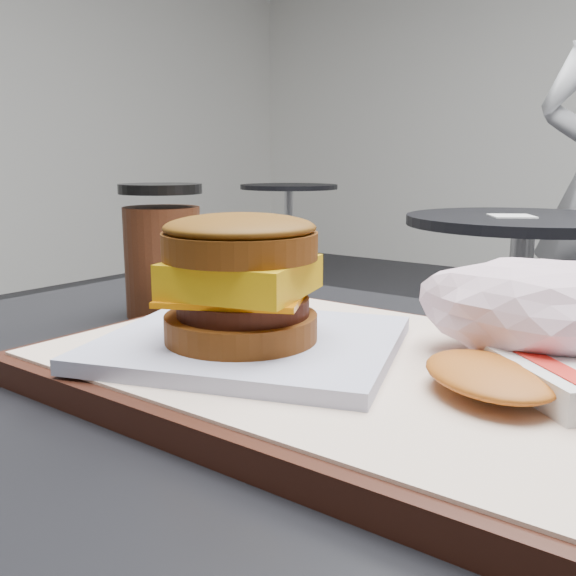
# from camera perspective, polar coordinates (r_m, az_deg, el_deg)

# --- Properties ---
(serving_tray) EXTENTS (0.38, 0.28, 0.02)m
(serving_tray) POSITION_cam_1_polar(r_m,az_deg,el_deg) (0.43, 4.41, -7.13)
(serving_tray) COLOR black
(serving_tray) RESTS_ON customer_table
(breakfast_sandwich) EXTENTS (0.24, 0.22, 0.09)m
(breakfast_sandwich) POSITION_cam_1_polar(r_m,az_deg,el_deg) (0.42, -3.94, -0.61)
(breakfast_sandwich) COLOR silver
(breakfast_sandwich) RESTS_ON serving_tray
(hash_brown) EXTENTS (0.13, 0.13, 0.02)m
(hash_brown) POSITION_cam_1_polar(r_m,az_deg,el_deg) (0.38, 20.66, -7.31)
(hash_brown) COLOR silver
(hash_brown) RESTS_ON serving_tray
(crumpled_wrapper) EXTENTS (0.15, 0.12, 0.07)m
(crumpled_wrapper) POSITION_cam_1_polar(r_m,az_deg,el_deg) (0.43, 21.26, -1.83)
(crumpled_wrapper) COLOR white
(crumpled_wrapper) RESTS_ON serving_tray
(coffee_cup) EXTENTS (0.08, 0.08, 0.12)m
(coffee_cup) POSITION_cam_1_polar(r_m,az_deg,el_deg) (0.62, -11.07, 2.91)
(coffee_cup) COLOR #3E1C0E
(coffee_cup) RESTS_ON customer_table
(neighbor_table) EXTENTS (0.70, 0.70, 0.75)m
(neighbor_table) POSITION_cam_1_polar(r_m,az_deg,el_deg) (2.09, 19.91, 0.59)
(neighbor_table) COLOR black
(neighbor_table) RESTS_ON ground
(napkin) EXTENTS (0.17, 0.17, 0.00)m
(napkin) POSITION_cam_1_polar(r_m,az_deg,el_deg) (2.02, 19.27, 6.06)
(napkin) COLOR white
(napkin) RESTS_ON neighbor_table
(bg_table_mid) EXTENTS (0.66, 0.66, 0.75)m
(bg_table_mid) POSITION_cam_1_polar(r_m,az_deg,el_deg) (4.42, 0.07, 6.75)
(bg_table_mid) COLOR black
(bg_table_mid) RESTS_ON ground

